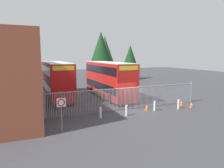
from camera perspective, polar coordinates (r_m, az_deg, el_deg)
The scene contains 15 objects.
ground_plane at distance 27.64m, azimuth -3.30°, elevation -3.06°, with size 100.00×100.00×0.00m, color #3D3D42.
palisade_fence at distance 20.25m, azimuth 4.65°, elevation -3.73°, with size 15.92×0.14×2.35m.
double_decker_bus_near_gate at distance 25.76m, azimuth -1.02°, elevation 1.61°, with size 2.54×10.81×4.42m.
double_decker_bus_behind_fence_left at distance 26.48m, azimuth -15.16°, elevation 1.50°, with size 2.54×10.81×4.42m.
bollard_near_left at distance 17.62m, azimuth -3.22°, elevation -7.85°, with size 0.20×0.20×0.95m, color silver.
bollard_center_front at distance 18.27m, azimuth 3.99°, elevation -7.29°, with size 0.20×0.20×0.95m, color silver.
bollard_near_right at distance 20.22m, azimuth 11.66°, elevation -5.94°, with size 0.20×0.20×0.95m, color silver.
bollard_far_right at distance 21.54m, azimuth 17.83°, elevation -5.30°, with size 0.20×0.20×0.95m, color silver.
traffic_cone_by_gate at distance 20.27m, azimuth 9.55°, elevation -6.39°, with size 0.34×0.34×0.59m.
traffic_cone_mid_forecourt at distance 23.11m, azimuth 18.61°, elevation -4.92°, with size 0.34×0.34×0.59m.
traffic_cone_near_kerb at distance 22.57m, azimuth 21.03°, elevation -5.33°, with size 0.34×0.34×0.59m.
speed_limit_sign_post at distance 14.72m, azimuth -13.79°, elevation -6.01°, with size 0.60×0.14×2.40m.
tree_tall_back at distance 45.71m, azimuth 5.04°, elevation 7.26°, with size 3.75×3.75×7.43m.
tree_short_side at distance 42.85m, azimuth -3.04°, elevation 9.29°, with size 5.21×5.21×10.01m.
tree_mid_row at distance 50.30m, azimuth -2.04°, elevation 8.63°, with size 5.57×5.57×9.86m.
Camera 1 is at (-9.31, -17.48, 5.27)m, focal length 33.19 mm.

